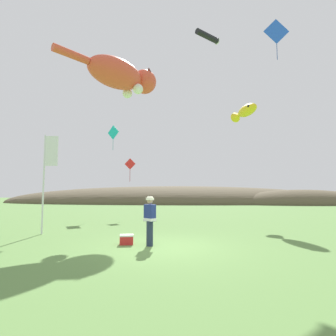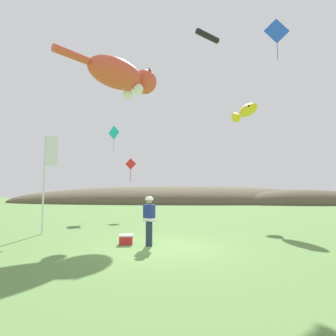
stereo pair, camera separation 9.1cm
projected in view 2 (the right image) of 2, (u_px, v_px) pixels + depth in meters
ground_plane at (163, 247)px, 9.17m from camera, size 120.00×120.00×0.00m
distant_hill_ridge at (191, 203)px, 41.62m from camera, size 56.46×15.74×5.31m
festival_attendant at (149, 219)px, 9.47m from camera, size 0.49×0.47×1.77m
kite_spool at (149, 240)px, 9.82m from camera, size 0.12×0.28×0.28m
picnic_cooler at (126, 239)px, 9.66m from camera, size 0.53×0.39×0.36m
festival_banner_pole at (47, 169)px, 12.16m from camera, size 0.66×0.08×4.57m
kite_giant_cat at (123, 76)px, 16.42m from camera, size 5.03×5.60×2.12m
kite_fish_windsock at (245, 112)px, 18.53m from camera, size 1.47×3.00×0.89m
kite_tube_streamer at (208, 36)px, 16.62m from camera, size 1.67×1.48×0.44m
kite_diamond_red at (131, 164)px, 19.72m from camera, size 0.85×0.13×1.76m
kite_diamond_blue at (277, 31)px, 14.30m from camera, size 1.43×0.08×2.33m
kite_diamond_teal at (114, 133)px, 21.96m from camera, size 1.09×0.62×2.14m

